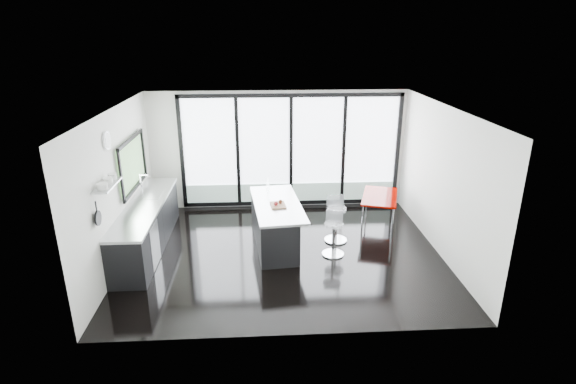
{
  "coord_description": "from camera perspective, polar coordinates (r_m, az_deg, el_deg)",
  "views": [
    {
      "loc": [
        -0.39,
        -7.79,
        4.1
      ],
      "look_at": [
        0.1,
        0.3,
        1.15
      ],
      "focal_mm": 28.0,
      "sensor_mm": 36.0,
      "label": 1
    }
  ],
  "objects": [
    {
      "name": "wall_left",
      "position": [
        8.84,
        -20.31,
        2.04
      ],
      "size": [
        0.26,
        5.0,
        2.8
      ],
      "color": "silver",
      "rests_on": "ground"
    },
    {
      "name": "island",
      "position": [
        9.0,
        -1.82,
        -3.99
      ],
      "size": [
        1.11,
        2.22,
        1.14
      ],
      "color": "black",
      "rests_on": "floor"
    },
    {
      "name": "counter_cabinets",
      "position": [
        9.25,
        -17.5,
        -4.14
      ],
      "size": [
        0.69,
        3.24,
        1.36
      ],
      "color": "black",
      "rests_on": "floor"
    },
    {
      "name": "wall_front",
      "position": [
        5.95,
        0.67,
        -6.97
      ],
      "size": [
        6.0,
        0.0,
        2.8
      ],
      "primitive_type": "cube",
      "color": "silver",
      "rests_on": "ground"
    },
    {
      "name": "floor",
      "position": [
        8.81,
        -0.54,
        -7.73
      ],
      "size": [
        6.0,
        5.0,
        0.0
      ],
      "primitive_type": "cube",
      "color": "black",
      "rests_on": "ground"
    },
    {
      "name": "bar_stool_far",
      "position": [
        9.19,
        6.13,
        -4.11
      ],
      "size": [
        0.48,
        0.48,
        0.73
      ],
      "primitive_type": "cylinder",
      "rotation": [
        0.0,
        0.0,
        0.06
      ],
      "color": "silver",
      "rests_on": "floor"
    },
    {
      "name": "wall_back",
      "position": [
        10.66,
        0.22,
        4.61
      ],
      "size": [
        6.0,
        0.09,
        2.8
      ],
      "color": "silver",
      "rests_on": "ground"
    },
    {
      "name": "ceiling",
      "position": [
        7.91,
        -0.6,
        10.53
      ],
      "size": [
        6.0,
        5.0,
        0.0
      ],
      "primitive_type": "cube",
      "color": "white",
      "rests_on": "wall_back"
    },
    {
      "name": "wall_right",
      "position": [
        8.92,
        19.07,
        1.24
      ],
      "size": [
        0.0,
        5.0,
        2.8
      ],
      "primitive_type": "cube",
      "color": "silver",
      "rests_on": "ground"
    },
    {
      "name": "bar_stool_near",
      "position": [
        8.64,
        5.78,
        -5.96
      ],
      "size": [
        0.49,
        0.49,
        0.67
      ],
      "primitive_type": "cylinder",
      "rotation": [
        0.0,
        0.0,
        -0.2
      ],
      "color": "silver",
      "rests_on": "floor"
    },
    {
      "name": "red_table",
      "position": [
        10.11,
        11.46,
        -2.26
      ],
      "size": [
        1.07,
        1.42,
        0.68
      ],
      "primitive_type": "cube",
      "rotation": [
        0.0,
        0.0,
        -0.3
      ],
      "color": "#730500",
      "rests_on": "floor"
    }
  ]
}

